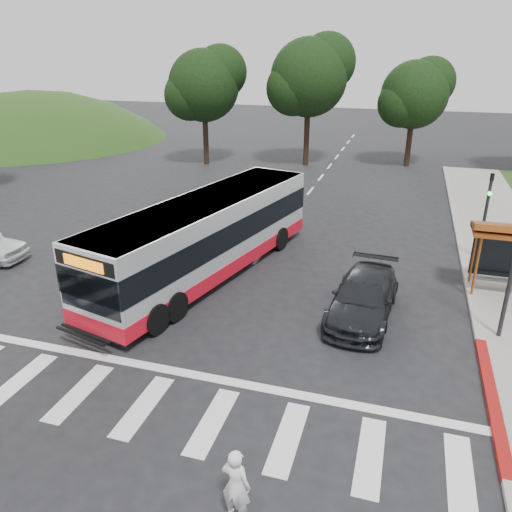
% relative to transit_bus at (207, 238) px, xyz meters
% --- Properties ---
extents(ground, '(140.00, 140.00, 0.00)m').
position_rel_transit_bus_xyz_m(ground, '(1.54, -3.46, -1.63)').
color(ground, black).
rests_on(ground, ground).
extents(sidewalk_east, '(4.00, 40.00, 0.12)m').
position_rel_transit_bus_xyz_m(sidewalk_east, '(12.54, 4.54, -1.57)').
color(sidewalk_east, gray).
rests_on(sidewalk_east, ground).
extents(curb_east, '(0.30, 40.00, 0.15)m').
position_rel_transit_bus_xyz_m(curb_east, '(10.54, 4.54, -1.56)').
color(curb_east, '#9E9991').
rests_on(curb_east, ground).
extents(curb_east_red, '(0.32, 6.00, 0.15)m').
position_rel_transit_bus_xyz_m(curb_east_red, '(10.54, -5.46, -1.56)').
color(curb_east_red, maroon).
rests_on(curb_east_red, ground).
extents(hillside_nw, '(44.00, 44.00, 10.00)m').
position_rel_transit_bus_xyz_m(hillside_nw, '(-30.46, 26.54, -1.63)').
color(hillside_nw, '#223D13').
rests_on(hillside_nw, ground).
extents(crosswalk_ladder, '(18.00, 2.60, 0.01)m').
position_rel_transit_bus_xyz_m(crosswalk_ladder, '(1.54, -8.46, -1.63)').
color(crosswalk_ladder, silver).
rests_on(crosswalk_ladder, ground).
extents(traffic_signal_ne_short, '(0.18, 0.37, 4.00)m').
position_rel_transit_bus_xyz_m(traffic_signal_ne_short, '(11.14, 5.03, 0.84)').
color(traffic_signal_ne_short, black).
rests_on(traffic_signal_ne_short, ground).
extents(tree_north_a, '(6.60, 6.15, 10.17)m').
position_rel_transit_bus_xyz_m(tree_north_a, '(-0.38, 22.60, 5.29)').
color(tree_north_a, black).
rests_on(tree_north_a, ground).
extents(tree_north_b, '(5.72, 5.33, 8.43)m').
position_rel_transit_bus_xyz_m(tree_north_b, '(7.61, 24.60, 4.03)').
color(tree_north_b, black).
rests_on(tree_north_b, ground).
extents(tree_north_c, '(6.16, 5.74, 9.30)m').
position_rel_transit_bus_xyz_m(tree_north_c, '(-8.39, 20.60, 4.66)').
color(tree_north_c, black).
rests_on(tree_north_c, ground).
extents(transit_bus, '(5.61, 12.94, 3.27)m').
position_rel_transit_bus_xyz_m(transit_bus, '(0.00, 0.00, 0.00)').
color(transit_bus, silver).
rests_on(transit_bus, ground).
extents(pedestrian, '(0.69, 0.51, 1.74)m').
position_rel_transit_bus_xyz_m(pedestrian, '(5.06, -10.96, -0.76)').
color(pedestrian, white).
rests_on(pedestrian, ground).
extents(dark_sedan, '(2.45, 5.25, 1.48)m').
position_rel_transit_bus_xyz_m(dark_sedan, '(6.65, -1.73, -0.89)').
color(dark_sedan, black).
rests_on(dark_sedan, ground).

